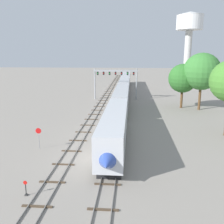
% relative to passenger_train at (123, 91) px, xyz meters
% --- Properties ---
extents(ground_plane, '(400.00, 400.00, 0.00)m').
position_rel_passenger_train_xyz_m(ground_plane, '(-2.00, -37.95, -2.60)').
color(ground_plane, gray).
extents(track_main, '(2.60, 200.00, 0.16)m').
position_rel_passenger_train_xyz_m(track_main, '(0.00, 22.05, -2.54)').
color(track_main, slate).
rests_on(track_main, ground).
extents(track_near, '(2.60, 160.00, 0.16)m').
position_rel_passenger_train_xyz_m(track_near, '(-5.50, 2.05, -2.54)').
color(track_near, slate).
rests_on(track_near, ground).
extents(passenger_train, '(3.04, 88.57, 4.80)m').
position_rel_passenger_train_xyz_m(passenger_train, '(0.00, 0.00, 0.00)').
color(passenger_train, silver).
rests_on(passenger_train, ground).
extents(signal_gantry, '(12.10, 0.49, 8.50)m').
position_rel_passenger_train_xyz_m(signal_gantry, '(-2.25, 2.15, 3.68)').
color(signal_gantry, '#999BA0').
rests_on(signal_gantry, ground).
extents(water_tower, '(9.90, 9.90, 27.55)m').
position_rel_passenger_train_xyz_m(water_tower, '(23.29, 32.98, 19.13)').
color(water_tower, beige).
rests_on(water_tower, ground).
extents(switch_stand, '(0.36, 0.24, 1.46)m').
position_rel_passenger_train_xyz_m(switch_stand, '(-7.10, -46.38, -2.08)').
color(switch_stand, black).
rests_on(switch_stand, ground).
extents(stop_sign, '(0.76, 0.08, 2.88)m').
position_rel_passenger_train_xyz_m(stop_sign, '(-10.00, -35.35, -0.73)').
color(stop_sign, gray).
rests_on(stop_sign, ground).
extents(trackside_tree_mid, '(8.12, 8.12, 12.66)m').
position_rel_passenger_train_xyz_m(trackside_tree_mid, '(17.51, -9.41, 5.97)').
color(trackside_tree_mid, brown).
rests_on(trackside_tree_mid, ground).
extents(trackside_tree_right, '(6.59, 6.59, 10.21)m').
position_rel_passenger_train_xyz_m(trackside_tree_right, '(13.89, -7.58, 4.29)').
color(trackside_tree_right, brown).
rests_on(trackside_tree_right, ground).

